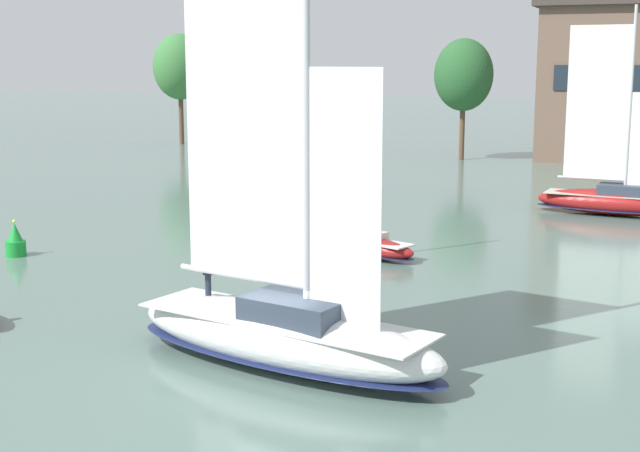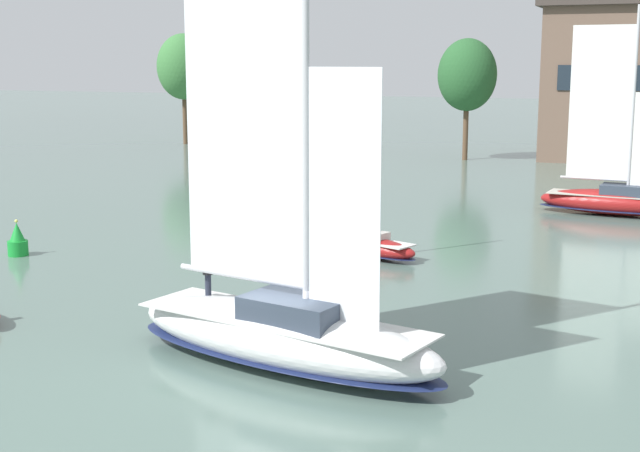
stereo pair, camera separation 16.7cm
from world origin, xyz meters
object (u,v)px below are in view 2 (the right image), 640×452
(tree_shore_left, at_px, (467,75))
(sailboat_moored_near_marina, at_px, (365,245))
(sailboat_main, at_px, (283,328))
(tree_shore_center, at_px, (184,67))
(channel_buoy, at_px, (18,241))
(sailboat_moored_mid_channel, at_px, (615,199))

(tree_shore_left, bearing_deg, sailboat_moored_near_marina, -83.14)
(sailboat_main, bearing_deg, tree_shore_center, 122.88)
(sailboat_moored_near_marina, xyz_separation_m, channel_buoy, (-15.44, -6.12, 0.14))
(tree_shore_center, bearing_deg, sailboat_moored_near_marina, -51.33)
(sailboat_main, xyz_separation_m, sailboat_moored_mid_channel, (7.32, 32.17, -0.19))
(tree_shore_left, height_order, tree_shore_center, tree_shore_center)
(sailboat_moored_mid_channel, bearing_deg, tree_shore_center, 147.44)
(sailboat_moored_mid_channel, bearing_deg, channel_buoy, -138.36)
(sailboat_moored_near_marina, height_order, sailboat_moored_mid_channel, sailboat_moored_mid_channel)
(tree_shore_center, bearing_deg, sailboat_moored_mid_channel, -32.56)
(sailboat_main, bearing_deg, sailboat_moored_near_marina, 100.22)
(tree_shore_center, xyz_separation_m, sailboat_moored_near_marina, (37.75, -47.18, -7.92))
(tree_shore_center, xyz_separation_m, sailboat_main, (40.56, -62.74, -7.29))
(tree_shore_center, height_order, channel_buoy, tree_shore_center)
(tree_shore_left, relative_size, sailboat_main, 0.74)
(tree_shore_left, relative_size, channel_buoy, 6.40)
(sailboat_moored_near_marina, distance_m, sailboat_moored_mid_channel, 19.46)
(sailboat_moored_mid_channel, xyz_separation_m, channel_buoy, (-25.57, -22.73, -0.31))
(tree_shore_left, relative_size, sailboat_moored_near_marina, 1.39)
(tree_shore_center, bearing_deg, sailboat_main, -57.12)
(sailboat_moored_mid_channel, bearing_deg, sailboat_moored_near_marina, -121.37)
(tree_shore_left, xyz_separation_m, sailboat_moored_mid_channel, (15.31, -26.43, -6.85))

